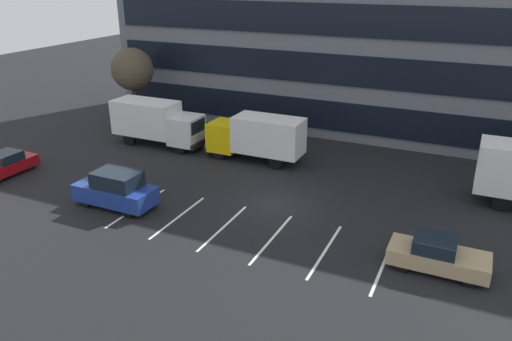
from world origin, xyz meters
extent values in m
plane|color=black|center=(0.00, 0.00, 0.00)|extent=(120.00, 120.00, 0.00)
cube|color=slate|center=(0.00, 18.00, 9.00)|extent=(41.22, 10.61, 18.00)
cube|color=black|center=(0.00, 12.64, 1.98)|extent=(39.57, 0.16, 2.30)
cube|color=black|center=(0.00, 12.64, 5.58)|extent=(39.57, 0.16, 2.30)
cube|color=black|center=(0.00, 12.64, 9.18)|extent=(39.57, 0.16, 2.30)
cube|color=silver|center=(-7.00, -3.69, 0.00)|extent=(0.14, 5.40, 0.01)
cube|color=silver|center=(-4.20, -3.69, 0.00)|extent=(0.14, 5.40, 0.01)
cube|color=silver|center=(-1.40, -3.69, 0.00)|extent=(0.14, 5.40, 0.01)
cube|color=silver|center=(1.40, -3.69, 0.00)|extent=(0.14, 5.40, 0.01)
cube|color=silver|center=(4.20, -3.69, 0.00)|extent=(0.14, 5.40, 0.01)
cube|color=silver|center=(7.00, -3.69, 0.00)|extent=(0.14, 5.40, 0.01)
cylinder|color=black|center=(11.86, 6.76, 0.52)|extent=(1.04, 0.31, 1.04)
cylinder|color=black|center=(11.86, 4.63, 0.52)|extent=(1.04, 0.31, 1.04)
cube|color=yellow|center=(-6.48, 6.06, 1.48)|extent=(2.03, 2.21, 2.03)
cube|color=black|center=(-7.47, 6.06, 1.88)|extent=(0.06, 1.86, 0.89)
cube|color=white|center=(-3.07, 6.06, 1.98)|extent=(4.80, 2.31, 2.49)
cube|color=black|center=(-7.54, 6.06, 0.60)|extent=(0.18, 2.21, 0.37)
cylinder|color=black|center=(-6.48, 5.11, 0.46)|extent=(0.92, 0.28, 0.92)
cylinder|color=black|center=(-6.48, 7.00, 0.46)|extent=(0.92, 0.28, 0.92)
cylinder|color=black|center=(-2.11, 5.11, 0.46)|extent=(0.92, 0.28, 0.92)
cylinder|color=black|center=(-2.11, 7.00, 0.46)|extent=(0.92, 0.28, 0.92)
cube|color=white|center=(-9.65, 5.88, 1.54)|extent=(2.11, 2.31, 2.11)
cube|color=black|center=(-8.61, 5.88, 1.96)|extent=(0.06, 1.94, 0.93)
cube|color=white|center=(-13.20, 5.88, 2.07)|extent=(5.00, 2.40, 2.59)
cube|color=black|center=(-8.54, 5.88, 0.62)|extent=(0.19, 2.31, 0.38)
cylinder|color=black|center=(-9.65, 6.87, 0.48)|extent=(0.96, 0.29, 0.96)
cylinder|color=black|center=(-9.65, 4.89, 0.48)|extent=(0.96, 0.29, 0.96)
cylinder|color=black|center=(-14.20, 6.87, 0.48)|extent=(0.96, 0.29, 0.96)
cylinder|color=black|center=(-14.20, 4.89, 0.48)|extent=(0.96, 0.29, 0.96)
cube|color=maroon|center=(-17.82, -3.43, 0.58)|extent=(1.76, 4.21, 0.69)
cube|color=black|center=(-17.82, -3.22, 1.22)|extent=(1.55, 1.77, 0.59)
cylinder|color=black|center=(-17.06, -2.08, 0.29)|extent=(0.22, 0.59, 0.59)
cylinder|color=black|center=(-18.59, -2.08, 0.29)|extent=(0.22, 0.59, 0.59)
cube|color=tan|center=(9.27, -3.10, 0.60)|extent=(4.37, 1.83, 0.71)
cube|color=black|center=(9.06, -3.10, 1.26)|extent=(1.84, 1.61, 0.61)
cylinder|color=black|center=(10.67, -2.31, 0.31)|extent=(0.61, 0.22, 0.61)
cylinder|color=black|center=(10.67, -3.89, 0.31)|extent=(0.61, 0.22, 0.61)
cylinder|color=black|center=(7.88, -2.31, 0.31)|extent=(0.61, 0.22, 0.61)
cylinder|color=black|center=(7.88, -3.89, 0.31)|extent=(0.61, 0.22, 0.61)
cube|color=navy|center=(-8.19, -3.99, 0.77)|extent=(4.72, 2.00, 0.97)
cube|color=black|center=(-7.95, -3.99, 1.70)|extent=(2.59, 1.76, 0.87)
cylinder|color=black|center=(-9.70, -4.87, 0.35)|extent=(0.70, 0.23, 0.70)
cylinder|color=black|center=(-9.70, -3.11, 0.35)|extent=(0.70, 0.23, 0.70)
cylinder|color=black|center=(-6.68, -4.87, 0.35)|extent=(0.70, 0.23, 0.70)
cylinder|color=black|center=(-6.68, -3.11, 0.35)|extent=(0.70, 0.23, 0.70)
cylinder|color=#473323|center=(-17.00, 9.48, 1.73)|extent=(0.28, 0.28, 3.46)
sphere|color=#4C4233|center=(-17.00, 9.48, 4.84)|extent=(3.52, 3.52, 3.52)
camera|label=1|loc=(9.96, -24.04, 12.71)|focal=35.03mm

